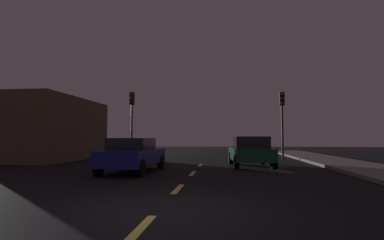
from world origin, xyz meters
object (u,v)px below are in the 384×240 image
(traffic_signal_left, at_px, (132,112))
(car_stopped_ahead, at_px, (250,151))
(traffic_signal_right, at_px, (282,112))
(car_adjacent_lane, at_px, (133,154))

(traffic_signal_left, bearing_deg, car_stopped_ahead, -34.07)
(traffic_signal_right, relative_size, car_adjacent_lane, 1.06)
(traffic_signal_right, xyz_separation_m, car_adjacent_lane, (-7.63, -8.55, -2.45))
(traffic_signal_left, height_order, traffic_signal_right, traffic_signal_left)
(traffic_signal_left, distance_m, car_adjacent_lane, 9.34)
(traffic_signal_left, xyz_separation_m, car_stopped_ahead, (7.84, -5.30, -2.54))
(traffic_signal_left, height_order, car_stopped_ahead, traffic_signal_left)
(traffic_signal_left, xyz_separation_m, car_adjacent_lane, (2.75, -8.55, -2.57))
(traffic_signal_right, bearing_deg, traffic_signal_left, 180.00)
(car_adjacent_lane, bearing_deg, traffic_signal_right, 48.24)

